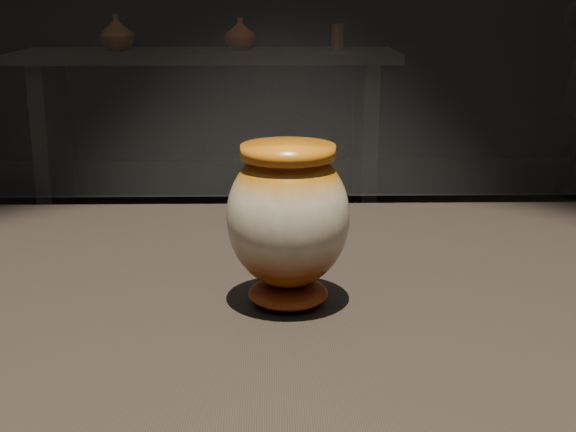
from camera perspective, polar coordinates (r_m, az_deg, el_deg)
main_vase at (r=0.82m, az=0.00°, el=-0.21°), size 0.15×0.15×0.17m
back_shelf at (r=4.37m, az=-5.69°, el=8.17°), size 2.00×0.60×0.90m
back_vase_left at (r=4.38m, az=-12.11°, el=12.62°), size 0.22×0.22×0.19m
back_vase_mid at (r=4.37m, az=-3.41°, el=12.81°), size 0.23×0.23×0.17m
back_vase_right at (r=4.37m, az=3.51°, el=12.58°), size 0.06×0.06×0.13m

